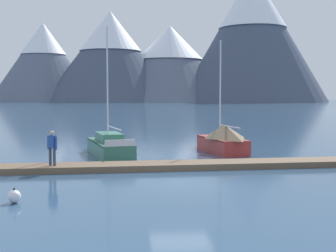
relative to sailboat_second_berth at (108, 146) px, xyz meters
name	(u,v)px	position (x,y,z in m)	size (l,w,h in m)	color
ground_plane	(181,184)	(3.41, -9.41, -0.57)	(700.00, 700.00, 0.00)	#2D4C6B
mountain_west_summit	(44,61)	(-46.00, 232.70, 22.38)	(59.79, 59.79, 44.16)	slate
mountain_central_massif	(111,55)	(-8.24, 225.34, 25.51)	(74.35, 74.35, 49.78)	#424C60
mountain_shoulder_ridge	(170,62)	(25.11, 229.27, 21.94)	(80.52, 80.52, 42.91)	slate
mountain_east_summit	(252,34)	(67.76, 211.82, 35.75)	(80.02, 80.02, 69.42)	#424C60
dock	(172,166)	(3.41, -5.41, -0.43)	(28.98, 3.43, 0.30)	brown
sailboat_second_berth	(108,146)	(0.00, 0.00, 0.00)	(3.32, 7.40, 7.83)	#336B56
sailboat_mid_dock_port	(221,139)	(7.23, 0.77, 0.29)	(2.76, 5.97, 7.20)	#B2332D
person_on_dock	(52,146)	(-2.39, -5.91, 0.69)	(0.51, 0.39, 1.69)	#384256
mooring_buoy_channel_marker	(14,197)	(-2.64, -12.20, -0.35)	(0.45, 0.45, 0.53)	white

